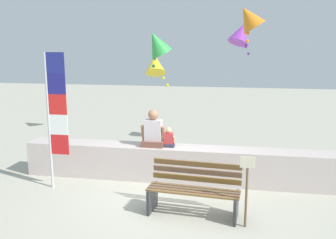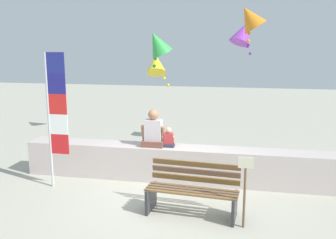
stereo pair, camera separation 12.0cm
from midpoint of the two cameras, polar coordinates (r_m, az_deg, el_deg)
name	(u,v)px [view 2 (the right image)]	position (r m, az deg, el deg)	size (l,w,h in m)	color
ground_plane	(164,200)	(7.28, -0.12, -12.34)	(40.00, 40.00, 0.00)	#AFAC9B
seawall_ledge	(175,163)	(8.20, 1.47, -6.75)	(6.71, 0.60, 0.76)	#C1B2AE
park_bench	(193,191)	(6.64, 4.31, -10.88)	(1.65, 0.74, 0.88)	brown
person_adult	(153,132)	(8.09, -1.83, -1.90)	(0.53, 0.39, 0.81)	brown
person_child	(169,139)	(8.06, 0.52, -3.05)	(0.28, 0.21, 0.43)	#2D3144
flag_banner	(55,110)	(7.82, -16.60, 1.34)	(0.43, 0.05, 2.79)	#B7B7BC
kite_orange	(250,18)	(9.24, 12.85, 15.02)	(0.80, 0.64, 0.97)	orange
kite_purple	(243,33)	(10.59, 11.72, 12.83)	(0.95, 0.96, 0.96)	purple
kite_yellow	(156,64)	(9.49, -1.43, 8.50)	(0.66, 0.78, 0.91)	yellow
kite_green	(157,43)	(8.67, -1.23, 11.63)	(0.85, 0.78, 0.93)	green
sign_post	(245,186)	(6.17, 12.29, -9.96)	(0.24, 0.04, 1.19)	brown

